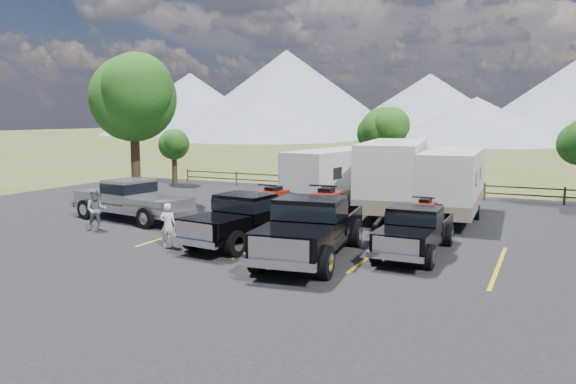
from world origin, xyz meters
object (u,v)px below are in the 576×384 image
at_px(tree_big_nw, 133,98).
at_px(trailer_center, 393,176).
at_px(trailer_left, 334,178).
at_px(pickup_silver, 132,199).
at_px(trailer_right, 452,183).
at_px(rig_left, 249,216).
at_px(rig_right, 416,228).
at_px(rig_center, 312,225).
at_px(person_a, 168,225).
at_px(person_b, 96,210).

height_order(tree_big_nw, trailer_center, tree_big_nw).
relative_size(trailer_left, pickup_silver, 1.35).
height_order(trailer_left, trailer_right, trailer_right).
bearing_deg(rig_left, rig_right, 15.00).
distance_m(rig_center, rig_right, 3.58).
height_order(rig_right, trailer_center, trailer_center).
bearing_deg(person_a, rig_center, 168.61).
xyz_separation_m(trailer_left, pickup_silver, (-6.95, -7.06, -0.60)).
distance_m(pickup_silver, person_a, 5.88).
height_order(trailer_left, pickup_silver, trailer_left).
distance_m(rig_right, trailer_left, 9.73).
bearing_deg(person_a, rig_left, -158.15).
bearing_deg(rig_left, trailer_center, 74.95).
bearing_deg(pickup_silver, trailer_right, 125.45).
xyz_separation_m(rig_left, trailer_right, (5.99, 8.03, 0.66)).
bearing_deg(trailer_center, rig_center, -99.82).
xyz_separation_m(trailer_center, person_b, (-9.92, -9.00, -0.96)).
relative_size(person_a, person_b, 0.93).
bearing_deg(tree_big_nw, trailer_left, 18.21).
xyz_separation_m(rig_left, rig_right, (5.98, 0.87, -0.11)).
height_order(rig_left, rig_right, rig_left).
height_order(rig_center, person_a, rig_center).
relative_size(rig_left, pickup_silver, 0.98).
xyz_separation_m(rig_center, trailer_left, (-2.93, 9.71, 0.47)).
relative_size(tree_big_nw, trailer_center, 0.78).
relative_size(trailer_center, person_a, 6.28).
xyz_separation_m(rig_left, person_b, (-6.66, -0.85, -0.13)).
bearing_deg(rig_center, trailer_left, 99.67).
distance_m(rig_right, trailer_center, 7.83).
height_order(pickup_silver, person_a, pickup_silver).
relative_size(rig_right, trailer_center, 0.54).
bearing_deg(person_b, trailer_left, 14.82).
height_order(person_a, person_b, person_b).
xyz_separation_m(rig_right, person_b, (-12.64, -1.72, -0.02)).
height_order(trailer_center, person_b, trailer_center).
height_order(trailer_left, trailer_center, trailer_center).
distance_m(pickup_silver, person_b, 2.39).
bearing_deg(trailer_left, rig_center, -65.76).
bearing_deg(trailer_center, trailer_left, 163.80).
xyz_separation_m(trailer_center, person_a, (-5.42, -10.17, -1.01)).
bearing_deg(rig_right, trailer_center, 110.34).
bearing_deg(tree_big_nw, rig_center, -26.63).
xyz_separation_m(pickup_silver, person_a, (4.69, -3.55, -0.16)).
height_order(rig_left, person_b, rig_left).
bearing_deg(rig_right, person_a, -160.65).
bearing_deg(pickup_silver, trailer_left, 144.04).
distance_m(tree_big_nw, trailer_left, 11.19).
bearing_deg(trailer_left, trailer_right, 2.14).
distance_m(tree_big_nw, person_a, 11.64).
bearing_deg(trailer_center, person_a, -126.42).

